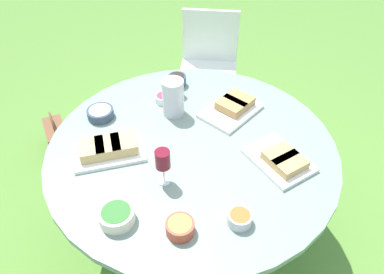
# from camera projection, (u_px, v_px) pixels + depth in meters

# --- Properties ---
(ground_plane) EXTENTS (40.00, 40.00, 0.00)m
(ground_plane) POSITION_uv_depth(u_px,v_px,m) (192.00, 230.00, 2.40)
(ground_plane) COLOR #5B8C38
(dining_table) EXTENTS (1.47, 1.47, 0.75)m
(dining_table) POSITION_uv_depth(u_px,v_px,m) (192.00, 159.00, 1.96)
(dining_table) COLOR #4C4C51
(dining_table) RESTS_ON ground_plane
(chair_near_left) EXTENTS (0.59, 0.59, 0.89)m
(chair_near_left) POSITION_uv_depth(u_px,v_px,m) (209.00, 60.00, 2.96)
(chair_near_left) COLOR white
(chair_near_left) RESTS_ON ground_plane
(water_pitcher) EXTENTS (0.13, 0.12, 0.21)m
(water_pitcher) POSITION_uv_depth(u_px,v_px,m) (173.00, 97.00, 2.03)
(water_pitcher) COLOR silver
(water_pitcher) RESTS_ON dining_table
(wine_glass) EXTENTS (0.07, 0.07, 0.19)m
(wine_glass) POSITION_uv_depth(u_px,v_px,m) (163.00, 161.00, 1.63)
(wine_glass) COLOR silver
(wine_glass) RESTS_ON dining_table
(platter_bread_main) EXTENTS (0.34, 0.27, 0.06)m
(platter_bread_main) POSITION_uv_depth(u_px,v_px,m) (282.00, 160.00, 1.79)
(platter_bread_main) COLOR white
(platter_bread_main) RESTS_ON dining_table
(platter_charcuterie) EXTENTS (0.26, 0.37, 0.08)m
(platter_charcuterie) POSITION_uv_depth(u_px,v_px,m) (109.00, 149.00, 1.83)
(platter_charcuterie) COLOR white
(platter_charcuterie) RESTS_ON dining_table
(platter_sandwich_side) EXTENTS (0.34, 0.39, 0.07)m
(platter_sandwich_side) POSITION_uv_depth(u_px,v_px,m) (233.00, 107.00, 2.10)
(platter_sandwich_side) COLOR white
(platter_sandwich_side) RESTS_ON dining_table
(bowl_fries) EXTENTS (0.12, 0.12, 0.06)m
(bowl_fries) POSITION_uv_depth(u_px,v_px,m) (180.00, 227.00, 1.50)
(bowl_fries) COLOR #B74733
(bowl_fries) RESTS_ON dining_table
(bowl_salad) EXTENTS (0.15, 0.15, 0.06)m
(bowl_salad) POSITION_uv_depth(u_px,v_px,m) (117.00, 215.00, 1.54)
(bowl_salad) COLOR beige
(bowl_salad) RESTS_ON dining_table
(bowl_olives) EXTENTS (0.11, 0.11, 0.07)m
(bowl_olives) POSITION_uv_depth(u_px,v_px,m) (177.00, 80.00, 2.29)
(bowl_olives) COLOR #334256
(bowl_olives) RESTS_ON dining_table
(bowl_dip_red) EXTENTS (0.10, 0.10, 0.04)m
(bowl_dip_red) POSITION_uv_depth(u_px,v_px,m) (163.00, 98.00, 2.17)
(bowl_dip_red) COLOR white
(bowl_dip_red) RESTS_ON dining_table
(bowl_dip_cream) EXTENTS (0.14, 0.14, 0.05)m
(bowl_dip_cream) POSITION_uv_depth(u_px,v_px,m) (100.00, 113.00, 2.05)
(bowl_dip_cream) COLOR #334256
(bowl_dip_cream) RESTS_ON dining_table
(bowl_roasted_veg) EXTENTS (0.10, 0.10, 0.05)m
(bowl_roasted_veg) POSITION_uv_depth(u_px,v_px,m) (240.00, 218.00, 1.53)
(bowl_roasted_veg) COLOR silver
(bowl_roasted_veg) RESTS_ON dining_table
(cup_water_near) EXTENTS (0.06, 0.06, 0.10)m
(cup_water_near) POSITION_uv_depth(u_px,v_px,m) (177.00, 88.00, 2.19)
(cup_water_near) COLOR silver
(cup_water_near) RESTS_ON dining_table
(handbag) EXTENTS (0.30, 0.14, 0.37)m
(handbag) POSITION_uv_depth(u_px,v_px,m) (58.00, 139.00, 2.86)
(handbag) COLOR brown
(handbag) RESTS_ON ground_plane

